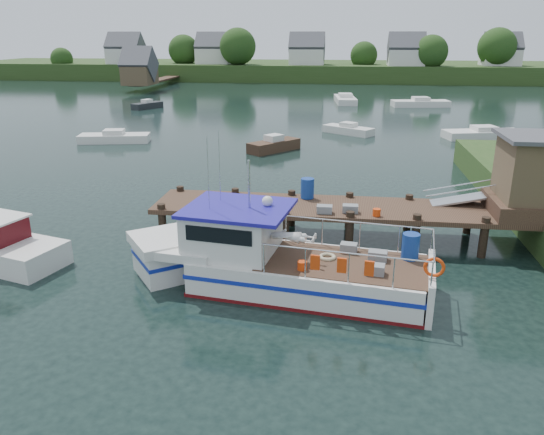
# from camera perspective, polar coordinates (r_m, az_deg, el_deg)

# --- Properties ---
(ground_plane) EXTENTS (160.00, 160.00, 0.00)m
(ground_plane) POSITION_cam_1_polar(r_m,az_deg,el_deg) (22.26, 3.05, -2.02)
(ground_plane) COLOR black
(far_shore) EXTENTS (140.00, 42.55, 9.22)m
(far_shore) POSITION_cam_1_polar(r_m,az_deg,el_deg) (103.26, 6.84, 15.72)
(far_shore) COLOR #2C451C
(far_shore) RESTS_ON ground
(dock) EXTENTS (16.60, 3.00, 4.78)m
(dock) POSITION_cam_1_polar(r_m,az_deg,el_deg) (22.09, 20.27, 2.75)
(dock) COLOR #442E20
(dock) RESTS_ON ground
(lobster_boat) EXTENTS (10.60, 4.33, 5.10)m
(lobster_boat) POSITION_cam_1_polar(r_m,az_deg,el_deg) (17.56, -0.13, -4.70)
(lobster_boat) COLOR silver
(lobster_boat) RESTS_ON ground
(moored_rowboat) EXTENTS (3.68, 4.05, 1.19)m
(moored_rowboat) POSITION_cam_1_polar(r_m,az_deg,el_deg) (38.57, 0.20, 7.80)
(moored_rowboat) COLOR #442E20
(moored_rowboat) RESTS_ON ground
(moored_far) EXTENTS (6.81, 3.24, 1.11)m
(moored_far) POSITION_cam_1_polar(r_m,az_deg,el_deg) (65.48, 15.67, 11.77)
(moored_far) COLOR silver
(moored_far) RESTS_ON ground
(moored_a) EXTENTS (5.61, 2.82, 0.99)m
(moored_a) POSITION_cam_1_polar(r_m,az_deg,el_deg) (43.64, -16.60, 8.25)
(moored_a) COLOR silver
(moored_a) RESTS_ON ground
(moored_b) EXTENTS (4.46, 3.73, 0.97)m
(moored_b) POSITION_cam_1_polar(r_m,az_deg,el_deg) (45.95, 8.21, 9.34)
(moored_b) COLOR silver
(moored_b) RESTS_ON ground
(moored_c) EXTENTS (6.67, 3.61, 1.00)m
(moored_c) POSITION_cam_1_polar(r_m,az_deg,el_deg) (46.75, 21.80, 8.37)
(moored_c) COLOR silver
(moored_c) RESTS_ON ground
(moored_d) EXTENTS (2.93, 6.87, 1.13)m
(moored_d) POSITION_cam_1_polar(r_m,az_deg,el_deg) (67.39, 7.88, 12.49)
(moored_d) COLOR silver
(moored_d) RESTS_ON ground
(moored_e) EXTENTS (2.90, 3.85, 1.02)m
(moored_e) POSITION_cam_1_polar(r_m,az_deg,el_deg) (63.17, -13.27, 11.69)
(moored_e) COLOR black
(moored_e) RESTS_ON ground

